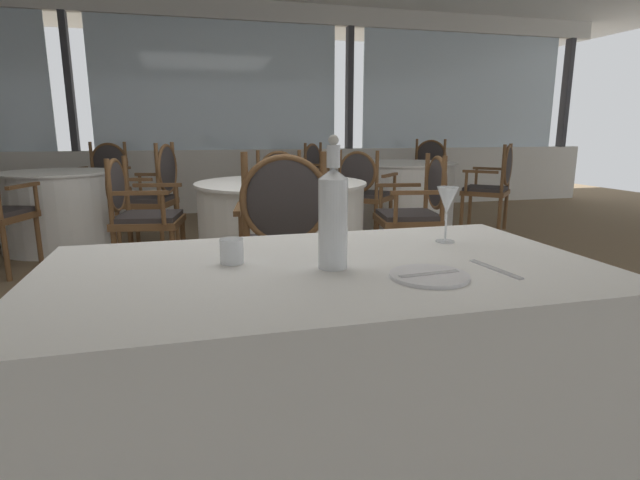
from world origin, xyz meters
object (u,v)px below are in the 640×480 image
at_px(dining_chair_3_1, 156,188).
at_px(dining_chair_2_1, 419,205).
at_px(water_bottle, 333,215).
at_px(dining_chair_0_0, 363,188).
at_px(wine_glass, 447,202).
at_px(dining_chair_2_3, 137,208).
at_px(dining_chair_3_2, 106,179).
at_px(side_plate, 429,276).
at_px(water_tumbler, 232,251).
at_px(dining_chair_0_2, 427,169).
at_px(dining_chair_2_2, 279,190).
at_px(dining_chair_0_1, 495,181).
at_px(dining_chair_0_3, 321,173).
at_px(dining_chair_2_0, 285,230).

bearing_deg(dining_chair_3_1, dining_chair_2_1, 164.18).
distance_m(water_bottle, dining_chair_0_0, 3.72).
distance_m(wine_glass, dining_chair_2_3, 2.63).
xyz_separation_m(dining_chair_2_3, dining_chair_3_2, (-0.53, 2.21, 0.03)).
relative_size(side_plate, water_tumbler, 2.86).
height_order(wine_glass, dining_chair_3_1, dining_chair_3_1).
bearing_deg(dining_chair_0_2, dining_chair_2_2, -11.54).
height_order(wine_glass, dining_chair_0_0, wine_glass).
distance_m(dining_chair_0_1, dining_chair_2_1, 2.02).
distance_m(water_tumbler, dining_chair_2_2, 3.36).
distance_m(wine_glass, dining_chair_3_2, 4.86).
bearing_deg(water_bottle, dining_chair_0_0, 69.14).
bearing_deg(dining_chair_0_1, dining_chair_0_2, -45.06).
relative_size(dining_chair_0_3, dining_chair_2_0, 0.95).
relative_size(water_tumbler, dining_chair_2_1, 0.08).
relative_size(side_plate, dining_chair_0_3, 0.22).
relative_size(dining_chair_2_2, dining_chair_2_3, 1.00).
distance_m(dining_chair_2_3, dining_chair_3_2, 2.28).
relative_size(dining_chair_2_2, dining_chair_3_2, 0.94).
bearing_deg(side_plate, dining_chair_0_1, 54.02).
distance_m(water_bottle, dining_chair_0_3, 5.18).
bearing_deg(water_bottle, dining_chair_0_2, 60.68).
relative_size(dining_chair_0_1, dining_chair_2_1, 1.04).
distance_m(dining_chair_0_2, dining_chair_2_2, 2.90).
distance_m(water_bottle, dining_chair_2_2, 3.44).
distance_m(water_bottle, dining_chair_2_1, 2.58).
relative_size(dining_chair_0_2, dining_chair_2_1, 1.07).
height_order(dining_chair_0_1, dining_chair_3_1, dining_chair_3_1).
relative_size(dining_chair_0_2, dining_chair_2_3, 1.08).
relative_size(water_tumbler, dining_chair_3_1, 0.07).
distance_m(water_tumbler, dining_chair_0_1, 4.61).
bearing_deg(dining_chair_3_1, side_plate, 121.87).
distance_m(dining_chair_0_1, dining_chair_2_0, 3.53).
height_order(water_tumbler, dining_chair_2_3, dining_chair_2_3).
xyz_separation_m(dining_chair_2_0, dining_chair_3_1, (-0.79, 2.24, -0.00)).
relative_size(dining_chair_0_0, dining_chair_2_0, 0.91).
relative_size(side_plate, dining_chair_3_1, 0.21).
xyz_separation_m(side_plate, dining_chair_0_2, (2.62, 5.20, -0.16)).
height_order(dining_chair_0_2, dining_chair_2_1, dining_chair_0_2).
height_order(water_bottle, dining_chair_0_3, water_bottle).
height_order(dining_chair_0_2, dining_chair_3_2, dining_chair_0_2).
bearing_deg(dining_chair_0_0, side_plate, -153.20).
xyz_separation_m(water_tumbler, dining_chair_0_0, (1.59, 3.34, -0.23)).
distance_m(dining_chair_0_0, dining_chair_0_2, 2.19).
distance_m(dining_chair_0_3, dining_chair_3_2, 2.60).
relative_size(wine_glass, dining_chair_0_1, 0.20).
distance_m(wine_glass, dining_chair_2_1, 2.17).
xyz_separation_m(dining_chair_2_1, dining_chair_2_2, (-0.88, 1.21, 0.01)).
height_order(dining_chair_0_0, dining_chair_0_2, dining_chair_0_2).
xyz_separation_m(side_plate, wine_glass, (0.25, 0.37, 0.13)).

